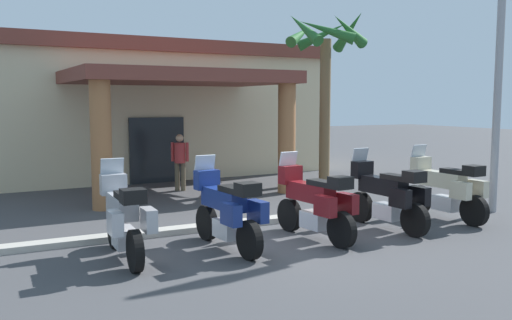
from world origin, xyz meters
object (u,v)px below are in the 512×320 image
(motorcycle_blue, at_px, (227,210))
(motorcycle_cream, at_px, (447,188))
(motorcycle_black, at_px, (388,196))
(palm_tree_near_portico, at_px, (325,55))
(roadside_sign, at_px, (502,3))
(pedestrian, at_px, (180,158))
(motel_building, at_px, (133,109))
(motorcycle_silver, at_px, (124,218))
(motorcycle_maroon, at_px, (315,203))

(motorcycle_blue, distance_m, motorcycle_cream, 5.30)
(motorcycle_blue, bearing_deg, motorcycle_black, -96.14)
(palm_tree_near_portico, distance_m, roadside_sign, 5.94)
(motorcycle_blue, height_order, pedestrian, pedestrian)
(motorcycle_blue, distance_m, palm_tree_near_portico, 9.20)
(motorcycle_blue, relative_size, motorcycle_black, 1.00)
(motorcycle_cream, bearing_deg, motel_building, 18.40)
(motorcycle_silver, xyz_separation_m, motorcycle_cream, (7.07, -0.16, 0.00))
(motorcycle_silver, distance_m, palm_tree_near_portico, 10.34)
(motorcycle_silver, distance_m, motorcycle_maroon, 3.55)
(roadside_sign, bearing_deg, motorcycle_blue, -178.53)
(motorcycle_blue, relative_size, pedestrian, 1.34)
(motel_building, relative_size, motorcycle_silver, 6.13)
(motel_building, height_order, motorcycle_silver, motel_building)
(motorcycle_silver, height_order, motorcycle_cream, same)
(motel_building, xyz_separation_m, motorcycle_silver, (-3.00, -10.84, -1.65))
(motorcycle_silver, distance_m, roadside_sign, 9.65)
(motorcycle_cream, height_order, pedestrian, pedestrian)
(motel_building, relative_size, motorcycle_maroon, 6.13)
(motorcycle_cream, bearing_deg, motorcycle_blue, 88.59)
(pedestrian, bearing_deg, motorcycle_silver, 8.56)
(motel_building, distance_m, roadside_sign, 12.53)
(motorcycle_cream, relative_size, pedestrian, 1.34)
(palm_tree_near_portico, bearing_deg, motel_building, 134.00)
(motorcycle_silver, bearing_deg, motorcycle_black, -91.72)
(motorcycle_maroon, distance_m, palm_tree_near_portico, 8.21)
(motorcycle_maroon, height_order, palm_tree_near_portico, palm_tree_near_portico)
(palm_tree_near_portico, bearing_deg, roadside_sign, -81.71)
(motel_building, bearing_deg, motorcycle_silver, -107.04)
(motorcycle_maroon, bearing_deg, palm_tree_near_portico, -41.42)
(pedestrian, xyz_separation_m, roadside_sign, (5.54, -6.34, 3.88))
(motorcycle_black, distance_m, roadside_sign, 5.37)
(motorcycle_silver, relative_size, pedestrian, 1.34)
(motorcycle_blue, distance_m, motorcycle_black, 3.54)
(motorcycle_blue, bearing_deg, motel_building, -11.21)
(motorcycle_cream, relative_size, roadside_sign, 0.30)
(motel_building, bearing_deg, motorcycle_blue, -97.94)
(motorcycle_black, bearing_deg, motorcycle_blue, 85.08)
(motorcycle_black, height_order, motorcycle_cream, same)
(motorcycle_blue, relative_size, motorcycle_maroon, 1.00)
(roadside_sign, bearing_deg, motorcycle_black, -175.67)
(palm_tree_near_portico, bearing_deg, motorcycle_cream, -97.64)
(motel_building, distance_m, motorcycle_blue, 11.24)
(motorcycle_cream, bearing_deg, motorcycle_black, 92.14)
(motorcycle_maroon, relative_size, palm_tree_near_portico, 0.40)
(motel_building, xyz_separation_m, motorcycle_black, (2.30, -11.13, -1.65))
(motel_building, height_order, motorcycle_blue, motel_building)
(motorcycle_maroon, bearing_deg, motel_building, -3.31)
(motorcycle_silver, bearing_deg, motorcycle_cream, -89.95)
(roadside_sign, bearing_deg, motorcycle_cream, -175.36)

